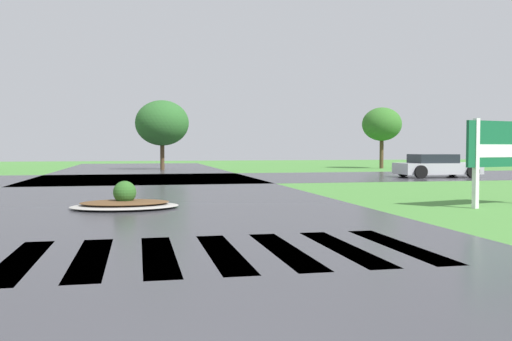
# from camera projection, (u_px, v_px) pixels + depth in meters

# --- Properties ---
(asphalt_roadway) EXTENTS (10.58, 80.00, 0.01)m
(asphalt_roadway) POSITION_uv_depth(u_px,v_px,m) (150.00, 212.00, 12.87)
(asphalt_roadway) COLOR #35353A
(asphalt_roadway) RESTS_ON ground
(asphalt_cross_road) EXTENTS (90.00, 9.52, 0.01)m
(asphalt_cross_road) POSITION_uv_depth(u_px,v_px,m) (144.00, 179.00, 26.54)
(asphalt_cross_road) COLOR #35353A
(asphalt_cross_road) RESTS_ON ground
(crosswalk_stripes) EXTENTS (7.65, 3.03, 0.01)m
(crosswalk_stripes) POSITION_uv_depth(u_px,v_px,m) (159.00, 255.00, 7.70)
(crosswalk_stripes) COLOR white
(crosswalk_stripes) RESTS_ON ground
(estate_billboard) EXTENTS (2.65, 0.78, 2.21)m
(estate_billboard) POSITION_uv_depth(u_px,v_px,m) (506.00, 148.00, 14.05)
(estate_billboard) COLOR white
(estate_billboard) RESTS_ON ground
(median_island) EXTENTS (2.62, 1.80, 0.68)m
(median_island) POSITION_uv_depth(u_px,v_px,m) (125.00, 203.00, 13.58)
(median_island) COLOR #9E9B93
(median_island) RESTS_ON ground
(car_blue_compact) EXTENTS (4.09, 2.21, 1.16)m
(car_blue_compact) POSITION_uv_depth(u_px,v_px,m) (436.00, 166.00, 27.87)
(car_blue_compact) COLOR #B7B7BF
(car_blue_compact) RESTS_ON ground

